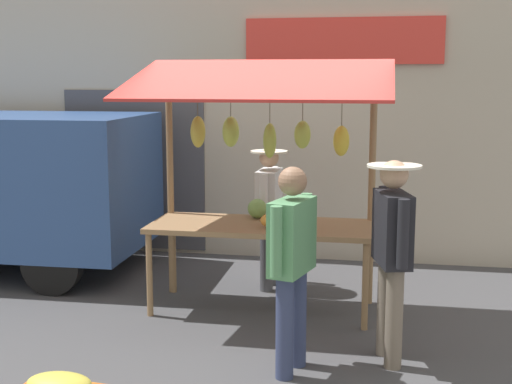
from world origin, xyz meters
The scene contains 6 objects.
ground_plane centered at (0.00, 0.00, 0.00)m, with size 40.00×40.00×0.00m, color #424244.
street_backdrop centered at (0.04, -2.20, 1.70)m, with size 9.00×0.30×3.40m.
market_stall centered at (0.00, -0.04, 1.54)m, with size 2.50×1.46×2.50m.
vendor_with_sunhat centered at (0.05, -0.75, 0.91)m, with size 0.40×0.68×1.56m.
shopper_in_grey_tee centered at (-0.50, 1.44, 0.95)m, with size 0.34×0.68×1.65m.
shopper_with_ponytail centered at (-1.26, 1.08, 0.99)m, with size 0.43×0.69×1.67m.
Camera 1 is at (-1.19, 6.67, 2.32)m, focal length 49.07 mm.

